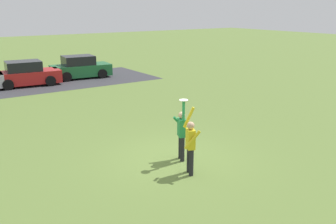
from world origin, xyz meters
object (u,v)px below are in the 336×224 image
(person_catcher, at_px, (182,132))
(parked_car_green, at_px, (80,68))
(parked_car_red, at_px, (26,74))
(person_defender, at_px, (190,143))
(frisbee_disc, at_px, (184,100))

(person_catcher, xyz_separation_m, parked_car_green, (2.91, 16.10, -0.25))
(parked_car_red, height_order, parked_car_green, same)
(person_defender, xyz_separation_m, frisbee_disc, (0.34, 0.81, 1.11))
(person_catcher, distance_m, frisbee_disc, 1.13)
(frisbee_disc, relative_size, parked_car_red, 0.06)
(person_defender, xyz_separation_m, parked_car_red, (-0.57, 16.50, -0.25))
(person_catcher, height_order, parked_car_red, person_catcher)
(parked_car_green, bearing_deg, person_defender, -95.85)
(person_catcher, xyz_separation_m, parked_car_red, (-1.00, 15.48, -0.25))
(person_defender, height_order, frisbee_disc, frisbee_disc)
(person_catcher, height_order, person_defender, person_catcher)
(person_defender, bearing_deg, person_catcher, 0.00)
(frisbee_disc, xyz_separation_m, parked_car_green, (2.99, 16.31, -1.37))
(person_catcher, xyz_separation_m, frisbee_disc, (-0.09, -0.21, 1.11))
(person_defender, bearing_deg, frisbee_disc, 0.00)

